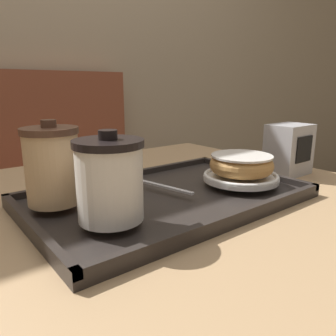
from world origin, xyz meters
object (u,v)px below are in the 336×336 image
object	(u,v)px
donut_chocolate_glazed	(241,164)
coffee_cup_front	(110,180)
coffee_cup_rear	(52,165)
napkin_dispenser	(289,149)
spoon	(142,180)

from	to	relation	value
donut_chocolate_glazed	coffee_cup_front	bearing A→B (deg)	-177.27
coffee_cup_rear	napkin_dispenser	bearing A→B (deg)	-8.62
coffee_cup_rear	spoon	bearing A→B (deg)	2.63
coffee_cup_rear	napkin_dispenser	distance (m)	0.54
coffee_cup_front	coffee_cup_rear	bearing A→B (deg)	108.31
coffee_cup_front	donut_chocolate_glazed	world-z (taller)	coffee_cup_front
coffee_cup_front	napkin_dispenser	xyz separation A→B (m)	(0.50, 0.04, -0.02)
coffee_cup_front	napkin_dispenser	world-z (taller)	coffee_cup_front
coffee_cup_rear	spoon	distance (m)	0.18
coffee_cup_front	donut_chocolate_glazed	xyz separation A→B (m)	(0.30, 0.01, -0.02)
donut_chocolate_glazed	napkin_dispenser	bearing A→B (deg)	5.99
napkin_dispenser	spoon	bearing A→B (deg)	166.10
spoon	napkin_dispenser	size ratio (longest dim) A/B	1.38
coffee_cup_front	spoon	size ratio (longest dim) A/B	0.77
donut_chocolate_glazed	spoon	size ratio (longest dim) A/B	0.76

